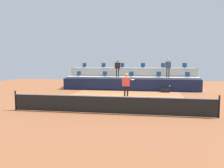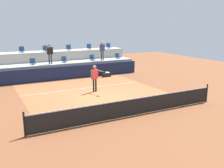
{
  "view_description": "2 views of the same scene",
  "coord_description": "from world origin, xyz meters",
  "px_view_note": "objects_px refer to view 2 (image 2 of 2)",
  "views": [
    {
      "loc": [
        2.15,
        -15.1,
        2.52
      ],
      "look_at": [
        -0.38,
        -1.07,
        1.25
      ],
      "focal_mm": 36.39,
      "sensor_mm": 36.0,
      "label": 1
    },
    {
      "loc": [
        -6.58,
        -14.28,
        4.53
      ],
      "look_at": [
        0.32,
        -1.21,
        1.04
      ],
      "focal_mm": 40.94,
      "sensor_mm": 36.0,
      "label": 2
    }
  ],
  "objects_px": {
    "tennis_ball": "(142,75)",
    "equipment_bag": "(107,75)",
    "stadium_chair_lower_right": "(92,58)",
    "spectator_leaning_on_rail": "(102,49)",
    "stadium_chair_upper_mid_left": "(45,49)",
    "stadium_chair_upper_right": "(89,47)",
    "stadium_chair_lower_left": "(33,62)",
    "stadium_chair_lower_center": "(64,60)",
    "stadium_chair_upper_left": "(22,50)",
    "stadium_chair_upper_mid_right": "(69,48)",
    "stadium_chair_upper_far_right": "(109,46)",
    "spectator_in_white": "(50,52)",
    "stadium_chair_lower_far_right": "(118,56)",
    "tennis_player": "(95,75)"
  },
  "relations": [
    {
      "from": "stadium_chair_lower_left",
      "to": "stadium_chair_upper_mid_right",
      "type": "relative_size",
      "value": 1.0
    },
    {
      "from": "spectator_in_white",
      "to": "equipment_bag",
      "type": "xyz_separation_m",
      "value": [
        4.49,
        -1.5,
        -2.1
      ]
    },
    {
      "from": "stadium_chair_upper_mid_right",
      "to": "spectator_leaning_on_rail",
      "type": "bearing_deg",
      "value": -41.77
    },
    {
      "from": "stadium_chair_lower_center",
      "to": "stadium_chair_upper_mid_left",
      "type": "height_order",
      "value": "stadium_chair_upper_mid_left"
    },
    {
      "from": "equipment_bag",
      "to": "tennis_ball",
      "type": "bearing_deg",
      "value": -89.91
    },
    {
      "from": "stadium_chair_lower_center",
      "to": "equipment_bag",
      "type": "bearing_deg",
      "value": -30.57
    },
    {
      "from": "stadium_chair_lower_right",
      "to": "stadium_chair_upper_far_right",
      "type": "bearing_deg",
      "value": 34.44
    },
    {
      "from": "stadium_chair_upper_mid_left",
      "to": "stadium_chair_lower_far_right",
      "type": "bearing_deg",
      "value": -15.53
    },
    {
      "from": "spectator_leaning_on_rail",
      "to": "equipment_bag",
      "type": "height_order",
      "value": "spectator_leaning_on_rail"
    },
    {
      "from": "stadium_chair_upper_mid_left",
      "to": "tennis_ball",
      "type": "distance_m",
      "value": 10.15
    },
    {
      "from": "stadium_chair_upper_far_right",
      "to": "spectator_leaning_on_rail",
      "type": "xyz_separation_m",
      "value": [
        -1.79,
        -2.18,
        0.01
      ]
    },
    {
      "from": "stadium_chair_upper_mid_left",
      "to": "tennis_ball",
      "type": "xyz_separation_m",
      "value": [
        4.34,
        -9.09,
        -1.22
      ]
    },
    {
      "from": "stadium_chair_lower_left",
      "to": "stadium_chair_lower_center",
      "type": "height_order",
      "value": "same"
    },
    {
      "from": "stadium_chair_lower_right",
      "to": "equipment_bag",
      "type": "relative_size",
      "value": 0.68
    },
    {
      "from": "stadium_chair_lower_far_right",
      "to": "stadium_chair_upper_mid_right",
      "type": "bearing_deg",
      "value": 157.16
    },
    {
      "from": "stadium_chair_upper_far_right",
      "to": "spectator_in_white",
      "type": "relative_size",
      "value": 0.31
    },
    {
      "from": "stadium_chair_upper_mid_left",
      "to": "stadium_chair_upper_right",
      "type": "relative_size",
      "value": 1.0
    },
    {
      "from": "stadium_chair_upper_mid_right",
      "to": "stadium_chair_upper_right",
      "type": "height_order",
      "value": "same"
    },
    {
      "from": "spectator_in_white",
      "to": "spectator_leaning_on_rail",
      "type": "xyz_separation_m",
      "value": [
        4.8,
        0.0,
        0.07
      ]
    },
    {
      "from": "stadium_chair_lower_left",
      "to": "stadium_chair_lower_far_right",
      "type": "relative_size",
      "value": 1.0
    },
    {
      "from": "stadium_chair_lower_far_right",
      "to": "stadium_chair_upper_left",
      "type": "distance_m",
      "value": 8.75
    },
    {
      "from": "stadium_chair_upper_mid_left",
      "to": "stadium_chair_lower_left",
      "type": "bearing_deg",
      "value": -130.35
    },
    {
      "from": "stadium_chair_lower_left",
      "to": "spectator_in_white",
      "type": "relative_size",
      "value": 0.31
    },
    {
      "from": "stadium_chair_lower_center",
      "to": "stadium_chair_upper_mid_left",
      "type": "distance_m",
      "value": 2.3
    },
    {
      "from": "stadium_chair_upper_mid_right",
      "to": "tennis_player",
      "type": "relative_size",
      "value": 0.28
    },
    {
      "from": "spectator_in_white",
      "to": "tennis_ball",
      "type": "bearing_deg",
      "value": -56.93
    },
    {
      "from": "stadium_chair_lower_left",
      "to": "tennis_ball",
      "type": "bearing_deg",
      "value": -51.16
    },
    {
      "from": "stadium_chair_lower_right",
      "to": "spectator_leaning_on_rail",
      "type": "distance_m",
      "value": 1.26
    },
    {
      "from": "stadium_chair_lower_right",
      "to": "stadium_chair_upper_far_right",
      "type": "distance_m",
      "value": 3.29
    },
    {
      "from": "tennis_player",
      "to": "tennis_ball",
      "type": "bearing_deg",
      "value": -22.53
    },
    {
      "from": "stadium_chair_upper_mid_left",
      "to": "equipment_bag",
      "type": "bearing_deg",
      "value": -40.33
    },
    {
      "from": "spectator_leaning_on_rail",
      "to": "tennis_player",
      "type": "bearing_deg",
      "value": -119.96
    },
    {
      "from": "stadium_chair_lower_left",
      "to": "stadium_chair_upper_mid_left",
      "type": "height_order",
      "value": "stadium_chair_upper_mid_left"
    },
    {
      "from": "tennis_ball",
      "to": "stadium_chair_upper_left",
      "type": "bearing_deg",
      "value": 125.11
    },
    {
      "from": "stadium_chair_lower_center",
      "to": "spectator_in_white",
      "type": "bearing_deg",
      "value": -163.64
    },
    {
      "from": "stadium_chair_upper_left",
      "to": "tennis_player",
      "type": "distance_m",
      "value": 8.65
    },
    {
      "from": "stadium_chair_upper_mid_left",
      "to": "tennis_player",
      "type": "xyz_separation_m",
      "value": [
        1.37,
        -7.86,
        -1.18
      ]
    },
    {
      "from": "stadium_chair_upper_far_right",
      "to": "equipment_bag",
      "type": "xyz_separation_m",
      "value": [
        -2.1,
        -3.68,
        -2.16
      ]
    },
    {
      "from": "stadium_chair_lower_right",
      "to": "equipment_bag",
      "type": "xyz_separation_m",
      "value": [
        0.53,
        -1.88,
        -1.31
      ]
    },
    {
      "from": "stadium_chair_upper_right",
      "to": "spectator_in_white",
      "type": "distance_m",
      "value": 4.95
    },
    {
      "from": "stadium_chair_upper_left",
      "to": "tennis_ball",
      "type": "distance_m",
      "value": 11.18
    },
    {
      "from": "tennis_ball",
      "to": "equipment_bag",
      "type": "bearing_deg",
      "value": 90.09
    },
    {
      "from": "stadium_chair_lower_left",
      "to": "stadium_chair_upper_left",
      "type": "bearing_deg",
      "value": 106.09
    },
    {
      "from": "stadium_chair_upper_left",
      "to": "stadium_chair_upper_mid_right",
      "type": "height_order",
      "value": "same"
    },
    {
      "from": "stadium_chair_lower_left",
      "to": "stadium_chair_upper_right",
      "type": "xyz_separation_m",
      "value": [
        5.82,
        1.8,
        0.85
      ]
    },
    {
      "from": "stadium_chair_lower_right",
      "to": "stadium_chair_upper_left",
      "type": "xyz_separation_m",
      "value": [
        -5.86,
        1.8,
        0.85
      ]
    },
    {
      "from": "stadium_chair_upper_far_right",
      "to": "stadium_chair_lower_center",
      "type": "bearing_deg",
      "value": -161.18
    },
    {
      "from": "stadium_chair_upper_mid_right",
      "to": "spectator_leaning_on_rail",
      "type": "relative_size",
      "value": 0.3
    },
    {
      "from": "spectator_in_white",
      "to": "spectator_leaning_on_rail",
      "type": "height_order",
      "value": "spectator_leaning_on_rail"
    },
    {
      "from": "stadium_chair_lower_far_right",
      "to": "tennis_player",
      "type": "xyz_separation_m",
      "value": [
        -5.1,
        -6.06,
        -0.33
      ]
    }
  ]
}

